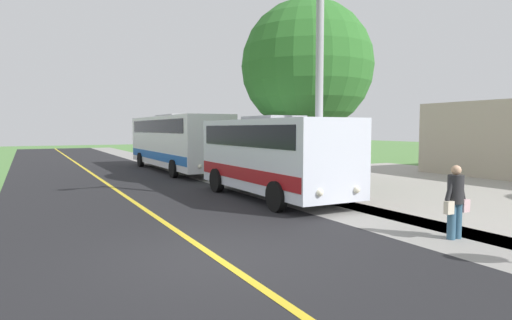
% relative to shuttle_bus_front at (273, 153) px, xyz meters
% --- Properties ---
extents(ground_plane, '(120.00, 120.00, 0.00)m').
position_rel_shuttle_bus_front_xyz_m(ground_plane, '(4.46, 5.45, -1.57)').
color(ground_plane, '#548442').
extents(road_surface, '(8.00, 100.00, 0.01)m').
position_rel_shuttle_bus_front_xyz_m(road_surface, '(4.46, 5.45, -1.56)').
color(road_surface, black).
rests_on(road_surface, ground).
extents(sidewalk, '(2.40, 100.00, 0.01)m').
position_rel_shuttle_bus_front_xyz_m(sidewalk, '(-0.74, 5.45, -1.56)').
color(sidewalk, gray).
rests_on(sidewalk, ground).
extents(road_centre_line, '(0.16, 100.00, 0.00)m').
position_rel_shuttle_bus_front_xyz_m(road_centre_line, '(4.46, 5.45, -1.56)').
color(road_centre_line, gold).
rests_on(road_centre_line, ground).
extents(shuttle_bus_front, '(2.58, 7.28, 2.85)m').
position_rel_shuttle_bus_front_xyz_m(shuttle_bus_front, '(0.00, 0.00, 0.00)').
color(shuttle_bus_front, silver).
rests_on(shuttle_bus_front, ground).
extents(transit_bus_rear, '(2.72, 11.29, 3.21)m').
position_rel_shuttle_bus_front_xyz_m(transit_bus_rear, '(-0.07, -11.13, 0.19)').
color(transit_bus_rear, white).
rests_on(transit_bus_rear, ground).
extents(pedestrian_with_bags, '(0.72, 0.34, 1.62)m').
position_rel_shuttle_bus_front_xyz_m(pedestrian_with_bags, '(-0.69, 6.73, -0.70)').
color(pedestrian_with_bags, '#335972').
rests_on(pedestrian_with_bags, ground).
extents(street_light_pole, '(1.97, 0.24, 7.23)m').
position_rel_shuttle_bus_front_xyz_m(street_light_pole, '(-0.40, 1.93, 2.45)').
color(street_light_pole, '#9E9EA3').
rests_on(street_light_pole, ground).
extents(tree_curbside, '(5.48, 5.48, 7.76)m').
position_rel_shuttle_bus_front_xyz_m(tree_curbside, '(-2.94, -2.22, 3.44)').
color(tree_curbside, '#4C3826').
rests_on(tree_curbside, ground).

